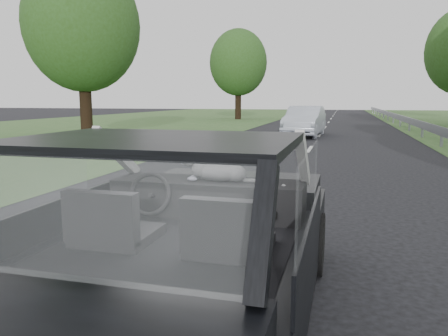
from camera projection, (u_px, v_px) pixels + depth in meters
The scene contains 10 objects.
ground at pixel (184, 329), 3.19m from camera, with size 140.00×140.00×0.00m, color black.
subject_car at pixel (183, 234), 3.08m from camera, with size 1.80×4.00×1.45m, color black.
dashboard at pixel (209, 198), 3.65m from camera, with size 1.58×0.45×0.30m, color black.
driver_seat at pixel (110, 219), 2.88m from camera, with size 0.50×0.72×0.42m, color black.
passenger_seat at pixel (227, 229), 2.67m from camera, with size 0.50×0.72×0.42m, color black.
steering_wheel at pixel (150, 194), 3.47m from camera, with size 0.36×0.36×0.04m, color black.
cat at pixel (220, 171), 3.56m from camera, with size 0.57×0.18×0.26m, color #999999.
other_car at pixel (305, 121), 19.80m from camera, with size 1.64×4.16×1.37m, color silver.
tree_5 at pixel (83, 52), 18.32m from camera, with size 4.79×4.79×7.26m, color #315E27, non-canonical shape.
tree_6 at pixel (238, 76), 36.20m from camera, with size 4.74×4.74×7.19m, color #315E27, non-canonical shape.
Camera 1 is at (1.07, -2.78, 1.67)m, focal length 35.00 mm.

